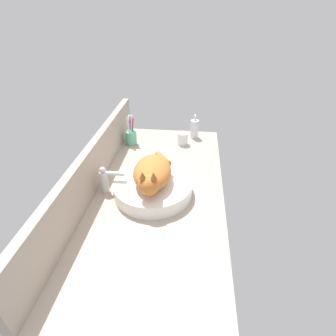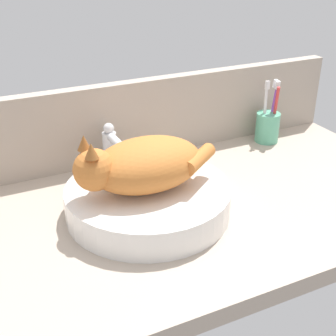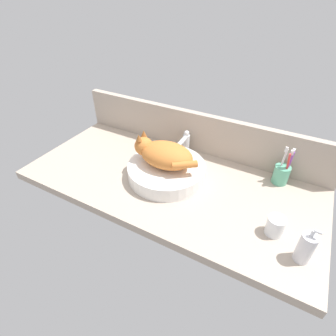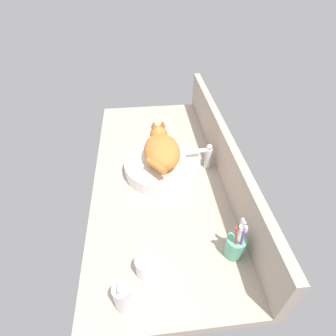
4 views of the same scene
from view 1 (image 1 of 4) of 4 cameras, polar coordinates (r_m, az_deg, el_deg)
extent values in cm
cube|color=#B2A08E|center=(127.77, -2.53, -5.63)|extent=(138.25, 63.82, 4.00)
cube|color=#AD9E8E|center=(127.84, -16.14, 0.00)|extent=(138.25, 3.60, 21.65)
cylinder|color=white|center=(122.93, -3.29, -4.27)|extent=(36.67, 36.67, 6.70)
ellipsoid|color=#CC7533|center=(117.80, -3.43, -0.84)|extent=(25.69, 18.03, 11.00)
sphere|color=#CC7533|center=(107.32, -4.19, -3.69)|extent=(8.80, 8.80, 8.80)
cone|color=#995726|center=(103.12, -3.17, -1.67)|extent=(2.80, 2.80, 3.20)
cone|color=#995726|center=(103.70, -5.59, -1.57)|extent=(2.80, 2.80, 3.20)
cylinder|color=#CC7533|center=(126.09, -1.14, 1.96)|extent=(10.73, 9.15, 3.20)
cylinder|color=silver|center=(126.35, -13.67, -2.93)|extent=(3.60, 3.60, 11.00)
cylinder|color=silver|center=(122.22, -11.73, -1.19)|extent=(2.56, 10.07, 2.20)
sphere|color=silver|center=(122.65, -14.08, -0.39)|extent=(2.80, 2.80, 2.80)
cylinder|color=silver|center=(174.04, 5.77, 8.45)|extent=(5.30, 5.30, 11.84)
cylinder|color=silver|center=(171.16, 5.91, 10.68)|extent=(1.20, 1.20, 2.80)
cylinder|color=silver|center=(171.76, 5.94, 11.26)|extent=(2.20, 1.00, 1.00)
cylinder|color=#5BB28E|center=(166.65, -8.04, 6.56)|extent=(7.00, 7.00, 8.86)
cylinder|color=#D13838|center=(165.92, -7.79, 8.17)|extent=(2.18, 3.56, 16.95)
cube|color=white|center=(162.58, -8.01, 10.89)|extent=(1.39, 1.17, 2.58)
cylinder|color=white|center=(163.94, -8.44, 7.80)|extent=(1.80, 2.59, 17.03)
cube|color=white|center=(160.56, -8.68, 10.54)|extent=(1.33, 1.04, 2.53)
cylinder|color=purple|center=(166.57, -8.28, 8.23)|extent=(1.51, 2.33, 17.04)
cube|color=white|center=(163.25, -8.52, 10.94)|extent=(1.29, 1.00, 2.50)
cylinder|color=white|center=(165.66, 3.19, 6.44)|extent=(6.61, 6.61, 7.63)
cylinder|color=silver|center=(166.31, 3.18, 5.99)|extent=(5.82, 5.82, 4.73)
camera|label=2|loc=(0.92, 51.59, 7.69)|focal=50.00mm
camera|label=3|loc=(1.60, 36.37, 27.89)|focal=28.00mm
camera|label=4|loc=(1.94, 4.10, 35.63)|focal=28.00mm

